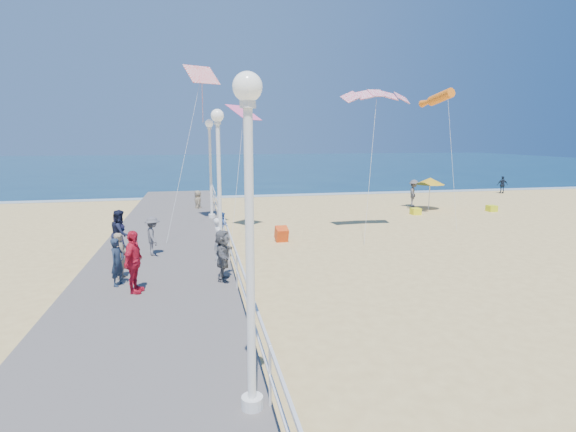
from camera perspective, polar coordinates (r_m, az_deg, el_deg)
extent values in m
plane|color=#DFC175|center=(17.50, 9.42, -6.00)|extent=(160.00, 160.00, 0.00)
cube|color=#0C2D48|center=(81.06, -7.27, 6.55)|extent=(160.00, 90.00, 0.05)
cube|color=silver|center=(37.01, -1.95, 2.62)|extent=(160.00, 1.20, 0.04)
cube|color=slate|center=(16.40, -16.03, -6.63)|extent=(5.00, 44.00, 0.40)
cube|color=white|center=(16.07, -7.50, -2.06)|extent=(0.05, 42.00, 0.06)
cube|color=white|center=(16.18, -7.46, -3.79)|extent=(0.05, 42.00, 0.04)
cylinder|color=white|center=(7.98, -4.56, -22.51)|extent=(0.36, 0.36, 0.20)
cylinder|color=white|center=(7.00, -4.83, -6.07)|extent=(0.14, 0.14, 4.70)
sphere|color=white|center=(6.77, -5.17, 16.03)|extent=(0.44, 0.44, 0.44)
cylinder|color=white|center=(16.28, -8.48, -5.37)|extent=(0.36, 0.36, 0.20)
cylinder|color=white|center=(15.82, -8.70, 2.87)|extent=(0.14, 0.14, 4.70)
sphere|color=white|center=(15.72, -8.96, 12.49)|extent=(0.44, 0.44, 0.44)
cylinder|color=white|center=(25.07, -9.64, 0.02)|extent=(0.36, 0.36, 0.20)
cylinder|color=white|center=(24.77, -9.79, 5.38)|extent=(0.14, 0.14, 4.70)
sphere|color=white|center=(24.71, -9.98, 11.52)|extent=(0.44, 0.44, 0.44)
imported|color=silver|center=(16.17, -8.73, -2.98)|extent=(0.39, 0.58, 1.57)
imported|color=#2E55AC|center=(16.22, -8.28, -1.08)|extent=(0.35, 0.44, 0.89)
imported|color=#1C293E|center=(14.33, -20.85, -5.48)|extent=(0.54, 0.62, 1.44)
imported|color=#58565B|center=(17.53, -16.80, -2.46)|extent=(0.74, 1.04, 1.46)
imported|color=red|center=(13.46, -19.02, -5.55)|extent=(0.70, 1.14, 1.81)
imported|color=#1A1836|center=(18.78, -20.72, -1.89)|extent=(0.64, 0.81, 1.45)
imported|color=#5D5E63|center=(14.03, -8.27, -4.93)|extent=(0.71, 1.53, 1.59)
imported|color=gray|center=(15.01, -20.48, -4.74)|extent=(0.50, 0.61, 1.46)
imported|color=#171B32|center=(17.67, -20.51, -2.08)|extent=(0.74, 0.91, 1.76)
imported|color=#545358|center=(32.42, 15.67, 2.81)|extent=(1.21, 1.39, 1.87)
imported|color=#192437|center=(42.75, 25.58, 3.60)|extent=(0.94, 0.58, 1.49)
imported|color=#7F7058|center=(28.52, -11.36, 1.69)|extent=(0.57, 0.79, 1.51)
cube|color=red|center=(20.77, -0.83, -2.47)|extent=(0.59, 0.74, 0.74)
cylinder|color=white|center=(31.29, 17.50, 2.41)|extent=(0.05, 0.05, 1.80)
cone|color=gold|center=(31.18, 17.60, 4.25)|extent=(1.90, 1.90, 0.45)
cube|color=#FFF91A|center=(29.15, 15.90, 0.57)|extent=(0.55, 0.55, 0.40)
cube|color=#DBEA18|center=(32.12, 24.44, 0.89)|extent=(0.55, 0.55, 0.40)
cylinder|color=orange|center=(28.24, 18.84, 14.11)|extent=(1.06, 3.00, 1.15)
cube|color=#FF5D9A|center=(22.72, -5.63, 12.95)|extent=(1.85, 1.86, 0.76)
cube|color=red|center=(23.31, -10.92, 17.22)|extent=(1.80, 1.64, 0.97)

